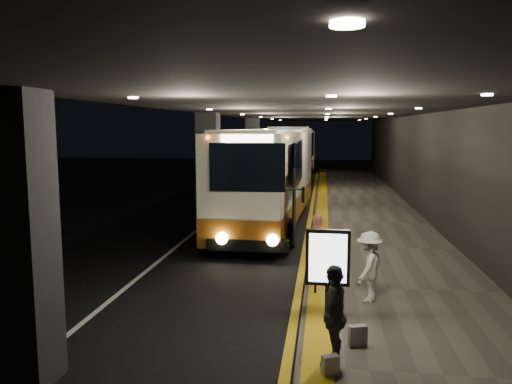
# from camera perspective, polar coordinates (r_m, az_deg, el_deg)

# --- Properties ---
(ground) EXTENTS (90.00, 90.00, 0.00)m
(ground) POSITION_cam_1_polar(r_m,az_deg,el_deg) (15.43, -3.31, -7.06)
(ground) COLOR black
(lane_line_white) EXTENTS (0.12, 50.00, 0.01)m
(lane_line_white) POSITION_cam_1_polar(r_m,az_deg,el_deg) (20.57, -5.56, -3.39)
(lane_line_white) COLOR silver
(lane_line_white) RESTS_ON ground
(kerb_stripe_yellow) EXTENTS (0.18, 50.00, 0.01)m
(kerb_stripe_yellow) POSITION_cam_1_polar(r_m,az_deg,el_deg) (20.03, 6.09, -3.69)
(kerb_stripe_yellow) COLOR gold
(kerb_stripe_yellow) RESTS_ON ground
(sidewalk) EXTENTS (4.50, 50.00, 0.15)m
(sidewalk) POSITION_cam_1_polar(r_m,az_deg,el_deg) (20.10, 12.96, -3.60)
(sidewalk) COLOR #514C44
(sidewalk) RESTS_ON ground
(tactile_strip) EXTENTS (0.50, 50.00, 0.01)m
(tactile_strip) POSITION_cam_1_polar(r_m,az_deg,el_deg) (20.00, 7.53, -3.29)
(tactile_strip) COLOR gold
(tactile_strip) RESTS_ON sidewalk
(terminal_wall) EXTENTS (0.10, 50.00, 6.00)m
(terminal_wall) POSITION_cam_1_polar(r_m,az_deg,el_deg) (20.09, 19.63, 4.56)
(terminal_wall) COLOR black
(terminal_wall) RESTS_ON ground
(support_columns) EXTENTS (0.80, 24.80, 4.40)m
(support_columns) POSITION_cam_1_polar(r_m,az_deg,el_deg) (19.23, -5.46, 2.46)
(support_columns) COLOR black
(support_columns) RESTS_ON ground
(canopy) EXTENTS (9.00, 50.00, 0.40)m
(canopy) POSITION_cam_1_polar(r_m,az_deg,el_deg) (19.67, 6.72, 9.55)
(canopy) COLOR black
(canopy) RESTS_ON support_columns
(coach_main) EXTENTS (2.97, 11.86, 3.67)m
(coach_main) POSITION_cam_1_polar(r_m,az_deg,el_deg) (19.62, 1.56, 1.30)
(coach_main) COLOR #EDE3C6
(coach_main) RESTS_ON ground
(coach_second) EXTENTS (2.74, 12.02, 3.76)m
(coach_second) POSITION_cam_1_polar(r_m,az_deg,el_deg) (32.08, 4.10, 3.76)
(coach_second) COLOR #EDE3C6
(coach_second) RESTS_ON ground
(coach_third) EXTENTS (2.66, 11.20, 3.50)m
(coach_third) POSITION_cam_1_polar(r_m,az_deg,el_deg) (46.83, 5.19, 4.75)
(coach_third) COLOR #EDE3C6
(coach_third) RESTS_ON ground
(passenger_boarding) EXTENTS (0.56, 0.65, 1.51)m
(passenger_boarding) POSITION_cam_1_polar(r_m,az_deg,el_deg) (12.82, 7.18, -5.95)
(passenger_boarding) COLOR #D96E65
(passenger_boarding) RESTS_ON sidewalk
(passenger_waiting_white) EXTENTS (0.82, 1.08, 1.52)m
(passenger_waiting_white) POSITION_cam_1_polar(r_m,az_deg,el_deg) (10.99, 12.81, -8.32)
(passenger_waiting_white) COLOR white
(passenger_waiting_white) RESTS_ON sidewalk
(passenger_waiting_grey) EXTENTS (0.62, 1.01, 1.62)m
(passenger_waiting_grey) POSITION_cam_1_polar(r_m,az_deg,el_deg) (8.05, 8.94, -13.77)
(passenger_waiting_grey) COLOR #46474B
(passenger_waiting_grey) RESTS_ON sidewalk
(bag_polka) EXTENTS (0.33, 0.22, 0.37)m
(bag_polka) POSITION_cam_1_polar(r_m,az_deg,el_deg) (8.98, 11.55, -15.82)
(bag_polka) COLOR black
(bag_polka) RESTS_ON sidewalk
(bag_plain) EXTENTS (0.28, 0.23, 0.31)m
(bag_plain) POSITION_cam_1_polar(r_m,az_deg,el_deg) (8.02, 8.49, -18.99)
(bag_plain) COLOR beige
(bag_plain) RESTS_ON sidewalk
(info_sign) EXTENTS (0.84, 0.14, 1.78)m
(info_sign) POSITION_cam_1_polar(r_m,az_deg,el_deg) (9.70, 8.20, -7.63)
(info_sign) COLOR black
(info_sign) RESTS_ON sidewalk
(stanchion_post) EXTENTS (0.05, 0.05, 1.09)m
(stanchion_post) POSITION_cam_1_polar(r_m,az_deg,el_deg) (11.35, 6.83, -8.82)
(stanchion_post) COLOR black
(stanchion_post) RESTS_ON sidewalk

